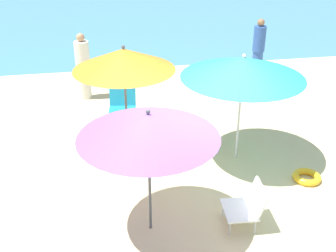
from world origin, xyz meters
TOP-DOWN VIEW (x-y plane):
  - ground_plane at (0.00, 0.00)m, footprint 40.00×40.00m
  - sea_water at (0.00, 14.06)m, footprint 40.00×16.00m
  - umbrella_teal at (0.67, 0.93)m, footprint 2.07×2.07m
  - umbrella_purple at (-1.12, -0.70)m, footprint 1.83×1.83m
  - umbrella_orange at (-1.23, 1.49)m, footprint 1.75×1.75m
  - beach_chair_b at (0.23, -0.85)m, footprint 0.57×0.57m
  - beach_chair_d at (-1.21, 2.87)m, footprint 0.63×0.67m
  - person_a at (-1.99, 4.18)m, footprint 0.33×0.33m
  - person_b at (2.42, 4.60)m, footprint 0.30×0.30m
  - swim_ring at (1.61, 0.03)m, footprint 0.47×0.47m

SIDE VIEW (x-z plane):
  - ground_plane at x=0.00m, z-range 0.00..0.00m
  - sea_water at x=0.00m, z-range 0.00..0.01m
  - swim_ring at x=1.61m, z-range 0.00..0.11m
  - beach_chair_d at x=-1.21m, z-range 0.02..0.64m
  - beach_chair_b at x=0.23m, z-range 0.02..0.66m
  - person_a at x=-1.99m, z-range 0.00..1.56m
  - person_b at x=2.42m, z-range 0.00..1.60m
  - umbrella_purple at x=-1.12m, z-range 0.70..2.56m
  - umbrella_teal at x=0.67m, z-range 0.74..2.69m
  - umbrella_orange at x=-1.23m, z-range 0.77..2.80m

